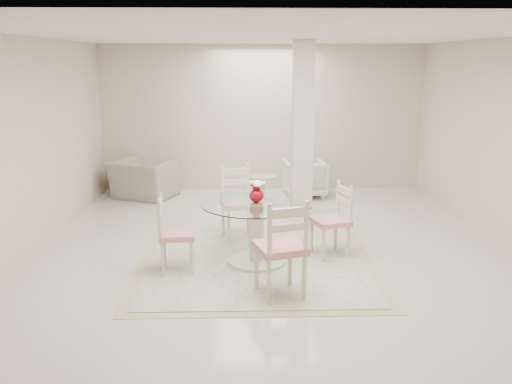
{
  "coord_description": "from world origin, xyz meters",
  "views": [
    {
      "loc": [
        -0.42,
        -6.65,
        2.42
      ],
      "look_at": [
        -0.23,
        -0.24,
        0.85
      ],
      "focal_mm": 38.0,
      "sensor_mm": 36.0,
      "label": 1
    }
  ],
  "objects_px": {
    "dining_chair_south": "(283,242)",
    "recliner_taupe": "(144,179)",
    "side_table": "(263,191)",
    "column": "(302,134)",
    "dining_table": "(256,233)",
    "dining_chair_north": "(237,197)",
    "armchair_white": "(305,178)",
    "red_vase": "(257,191)",
    "dining_chair_east": "(335,215)",
    "dining_chair_west": "(171,228)"
  },
  "relations": [
    {
      "from": "dining_chair_east",
      "to": "recliner_taupe",
      "type": "xyz_separation_m",
      "value": [
        -2.91,
        3.08,
        -0.21
      ]
    },
    {
      "from": "side_table",
      "to": "recliner_taupe",
      "type": "bearing_deg",
      "value": 165.71
    },
    {
      "from": "dining_table",
      "to": "armchair_white",
      "type": "distance_m",
      "value": 3.48
    },
    {
      "from": "dining_chair_east",
      "to": "dining_chair_north",
      "type": "distance_m",
      "value": 1.44
    },
    {
      "from": "dining_table",
      "to": "dining_chair_west",
      "type": "distance_m",
      "value": 1.02
    },
    {
      "from": "column",
      "to": "recliner_taupe",
      "type": "relative_size",
      "value": 2.6
    },
    {
      "from": "recliner_taupe",
      "to": "armchair_white",
      "type": "xyz_separation_m",
      "value": [
        2.9,
        0.03,
        -0.01
      ]
    },
    {
      "from": "dining_chair_south",
      "to": "recliner_taupe",
      "type": "xyz_separation_m",
      "value": [
        -2.16,
        4.31,
        -0.28
      ]
    },
    {
      "from": "column",
      "to": "dining_chair_north",
      "type": "xyz_separation_m",
      "value": [
        -0.96,
        -0.75,
        -0.76
      ]
    },
    {
      "from": "dining_chair_south",
      "to": "side_table",
      "type": "xyz_separation_m",
      "value": [
        -0.05,
        3.77,
        -0.39
      ]
    },
    {
      "from": "dining_chair_north",
      "to": "recliner_taupe",
      "type": "height_order",
      "value": "dining_chair_north"
    },
    {
      "from": "red_vase",
      "to": "side_table",
      "type": "bearing_deg",
      "value": 86.16
    },
    {
      "from": "column",
      "to": "side_table",
      "type": "bearing_deg",
      "value": 117.62
    },
    {
      "from": "red_vase",
      "to": "dining_chair_south",
      "type": "xyz_separation_m",
      "value": [
        0.23,
        -1.0,
        -0.29
      ]
    },
    {
      "from": "dining_chair_south",
      "to": "armchair_white",
      "type": "bearing_deg",
      "value": -116.21
    },
    {
      "from": "red_vase",
      "to": "dining_chair_north",
      "type": "height_order",
      "value": "dining_chair_north"
    },
    {
      "from": "column",
      "to": "side_table",
      "type": "relative_size",
      "value": 5.42
    },
    {
      "from": "column",
      "to": "dining_chair_south",
      "type": "xyz_separation_m",
      "value": [
        -0.49,
        -2.74,
        -0.73
      ]
    },
    {
      "from": "dining_chair_east",
      "to": "dining_chair_west",
      "type": "height_order",
      "value": "dining_chair_east"
    },
    {
      "from": "dining_chair_west",
      "to": "recliner_taupe",
      "type": "xyz_separation_m",
      "value": [
        -0.93,
        3.53,
        -0.19
      ]
    },
    {
      "from": "dining_chair_east",
      "to": "armchair_white",
      "type": "bearing_deg",
      "value": 162.94
    },
    {
      "from": "red_vase",
      "to": "dining_chair_south",
      "type": "height_order",
      "value": "dining_chair_south"
    },
    {
      "from": "dining_chair_east",
      "to": "red_vase",
      "type": "bearing_deg",
      "value": -93.76
    },
    {
      "from": "column",
      "to": "armchair_white",
      "type": "xyz_separation_m",
      "value": [
        0.24,
        1.6,
        -1.02
      ]
    },
    {
      "from": "dining_chair_east",
      "to": "dining_chair_south",
      "type": "height_order",
      "value": "dining_chair_south"
    },
    {
      "from": "column",
      "to": "armchair_white",
      "type": "distance_m",
      "value": 1.92
    },
    {
      "from": "red_vase",
      "to": "dining_chair_east",
      "type": "relative_size",
      "value": 0.25
    },
    {
      "from": "dining_chair_south",
      "to": "dining_chair_west",
      "type": "bearing_deg",
      "value": -48.93
    },
    {
      "from": "dining_chair_west",
      "to": "armchair_white",
      "type": "xyz_separation_m",
      "value": [
        1.96,
        3.57,
        -0.2
      ]
    },
    {
      "from": "dining_chair_west",
      "to": "side_table",
      "type": "bearing_deg",
      "value": -25.99
    },
    {
      "from": "dining_table",
      "to": "red_vase",
      "type": "distance_m",
      "value": 0.52
    },
    {
      "from": "column",
      "to": "dining_table",
      "type": "height_order",
      "value": "column"
    },
    {
      "from": "dining_chair_south",
      "to": "recliner_taupe",
      "type": "relative_size",
      "value": 1.14
    },
    {
      "from": "dining_table",
      "to": "recliner_taupe",
      "type": "height_order",
      "value": "dining_table"
    },
    {
      "from": "side_table",
      "to": "red_vase",
      "type": "bearing_deg",
      "value": -93.84
    },
    {
      "from": "dining_chair_east",
      "to": "dining_chair_north",
      "type": "height_order",
      "value": "dining_chair_north"
    },
    {
      "from": "red_vase",
      "to": "recliner_taupe",
      "type": "bearing_deg",
      "value": 120.16
    },
    {
      "from": "dining_chair_north",
      "to": "dining_chair_east",
      "type": "bearing_deg",
      "value": -45.46
    },
    {
      "from": "column",
      "to": "dining_chair_east",
      "type": "bearing_deg",
      "value": -80.26
    },
    {
      "from": "red_vase",
      "to": "recliner_taupe",
      "type": "relative_size",
      "value": 0.25
    },
    {
      "from": "dining_chair_east",
      "to": "dining_chair_north",
      "type": "relative_size",
      "value": 0.92
    },
    {
      "from": "red_vase",
      "to": "dining_chair_east",
      "type": "bearing_deg",
      "value": 13.58
    },
    {
      "from": "dining_chair_north",
      "to": "armchair_white",
      "type": "bearing_deg",
      "value": 49.21
    },
    {
      "from": "column",
      "to": "red_vase",
      "type": "relative_size",
      "value": 10.27
    },
    {
      "from": "column",
      "to": "recliner_taupe",
      "type": "xyz_separation_m",
      "value": [
        -2.65,
        1.57,
        -1.01
      ]
    },
    {
      "from": "dining_table",
      "to": "dining_chair_south",
      "type": "bearing_deg",
      "value": -76.59
    },
    {
      "from": "recliner_taupe",
      "to": "armchair_white",
      "type": "height_order",
      "value": "recliner_taupe"
    },
    {
      "from": "dining_chair_south",
      "to": "side_table",
      "type": "distance_m",
      "value": 3.79
    },
    {
      "from": "dining_chair_west",
      "to": "dining_table",
      "type": "bearing_deg",
      "value": -81.9
    },
    {
      "from": "dining_chair_north",
      "to": "recliner_taupe",
      "type": "bearing_deg",
      "value": 112.5
    }
  ]
}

